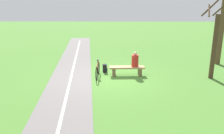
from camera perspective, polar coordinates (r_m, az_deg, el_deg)
The scene contains 9 objects.
ground_plane at distance 11.11m, azimuth -0.27°, elevation -2.73°, with size 80.00×80.00×0.00m, color #477A2D.
paved_path at distance 7.60m, azimuth -12.70°, elevation -12.02°, with size 2.01×36.00×0.02m, color #66605E.
path_centre_line at distance 7.60m, azimuth -12.70°, elevation -11.96°, with size 0.10×32.00×0.00m, color silver.
bench at distance 11.38m, azimuth 3.84°, elevation -0.59°, with size 1.79×0.51×0.47m.
person_seated at distance 11.31m, azimuth 5.90°, elevation 1.72°, with size 0.36×0.36×0.76m.
bicycle at distance 11.09m, azimuth -3.69°, elevation -0.84°, with size 0.09×1.67×0.86m.
backpack at distance 11.93m, azimuth -1.84°, elevation -0.37°, with size 0.27×0.29×0.44m.
tree_by_path at distance 14.78m, azimuth 26.33°, elevation 10.11°, with size 1.35×1.37×5.37m.
tree_near_bench at distance 11.72m, azimuth 24.73°, elevation 5.80°, with size 1.44×1.06×4.00m.
Camera 1 is at (-0.18, 10.55, 3.47)m, focal length 35.76 mm.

